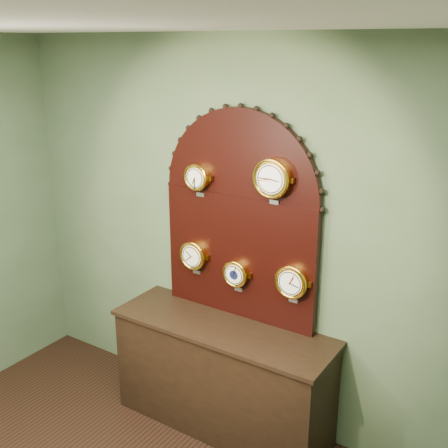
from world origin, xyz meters
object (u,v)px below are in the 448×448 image
Objects in this scene: shop_counter at (223,378)px; barometer at (236,274)px; tide_clock at (292,282)px; hygrometer at (194,255)px; roman_clock at (197,177)px; arabic_clock at (272,178)px; display_board at (240,210)px.

barometer reaches higher than shop_counter.
barometer is 0.44m from tide_clock.
hygrometer reaches higher than tide_clock.
roman_clock is 0.60m from arabic_clock.
roman_clock is 0.99× the size of barometer.
display_board is 4.88× the size of arabic_clock.
arabic_clock reaches higher than barometer.
arabic_clock is at bearing -179.74° from tide_clock.
display_board is 5.40× the size of tide_clock.
barometer is at bearing 179.68° from arabic_clock.
hygrometer is at bearing 179.98° from tide_clock.
hygrometer reaches higher than barometer.
arabic_clock reaches higher than tide_clock.
roman_clock is (-0.31, -0.07, 0.21)m from display_board.
hygrometer is (-0.35, 0.15, 0.84)m from shop_counter.
roman_clock is 0.60m from hygrometer.
shop_counter is at bearing -23.46° from hygrometer.
shop_counter is 0.92m from hygrometer.
display_board is 0.38m from roman_clock.
roman_clock reaches higher than shop_counter.
shop_counter is 6.52× the size of roman_clock.
arabic_clock is 0.70m from tide_clock.
tide_clock is at bearing 18.76° from shop_counter.
shop_counter is at bearing -151.69° from arabic_clock.
roman_clock is at bearing 153.54° from shop_counter.
display_board is 0.40m from arabic_clock.
arabic_clock is (0.28, 0.15, 1.50)m from shop_counter.
arabic_clock is 1.16× the size of hygrometer.
tide_clock is (0.76, -0.00, -0.61)m from roman_clock.
tide_clock is (0.45, 0.15, 0.82)m from shop_counter.
hygrometer is 1.09× the size of barometer.
display_board reaches higher than barometer.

